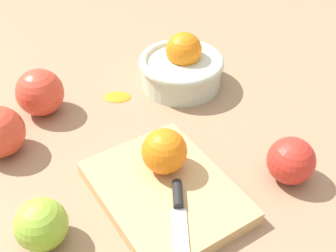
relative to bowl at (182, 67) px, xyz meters
name	(u,v)px	position (x,y,z in m)	size (l,w,h in m)	color
ground_plane	(147,151)	(0.15, -0.14, -0.04)	(2.40, 2.40, 0.00)	#997556
bowl	(182,67)	(0.00, 0.00, 0.00)	(0.16, 0.16, 0.10)	beige
cutting_board	(165,192)	(0.25, -0.15, -0.03)	(0.23, 0.17, 0.02)	tan
orange_on_board	(165,151)	(0.21, -0.14, 0.02)	(0.07, 0.07, 0.07)	orange
knife	(179,214)	(0.30, -0.16, -0.01)	(0.15, 0.08, 0.01)	silver
apple_front_left	(40,92)	(-0.03, -0.26, 0.00)	(0.08, 0.08, 0.08)	#D6422D
apple_back_right	(291,161)	(0.29, 0.03, 0.00)	(0.07, 0.07, 0.07)	red
apple_front_right_2	(41,224)	(0.25, -0.33, 0.00)	(0.07, 0.07, 0.07)	#8EB738
citrus_peel	(117,96)	(-0.01, -0.13, -0.03)	(0.05, 0.04, 0.01)	orange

